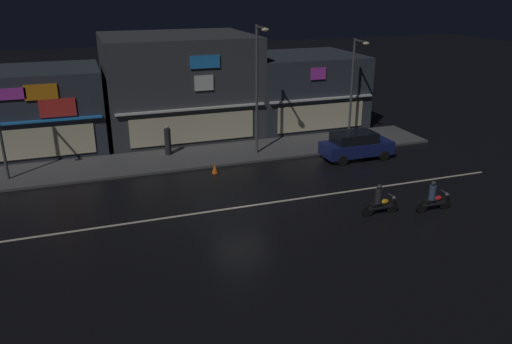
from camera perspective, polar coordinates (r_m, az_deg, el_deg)
name	(u,v)px	position (r m, az deg, el deg)	size (l,w,h in m)	color
ground_plane	(240,207)	(24.14, -1.80, -4.02)	(140.00, 140.00, 0.00)	black
lane_divider_stripe	(240,207)	(24.14, -1.80, -4.01)	(28.86, 0.16, 0.01)	beige
sidewalk_far	(202,156)	(31.17, -6.20, 1.79)	(30.38, 4.05, 0.14)	#4C4C4F
storefront_left_block	(179,84)	(36.33, -8.78, 9.81)	(10.11, 8.75, 6.82)	#383A3F
storefront_center_block	(41,110)	(34.81, -23.26, 6.51)	(7.52, 6.34, 5.16)	#2D333D
storefront_right_block	(301,89)	(38.43, 5.16, 9.32)	(8.15, 7.10, 5.20)	#2D333D
streetlamp_mid	(258,81)	(30.17, 0.22, 10.28)	(0.44, 1.64, 7.72)	#47494C
streetlamp_east	(354,80)	(34.54, 11.07, 10.22)	(0.44, 1.64, 6.59)	#47494C
pedestrian_on_sidewalk	(168,141)	(31.34, -9.99, 3.47)	(0.40, 0.40, 1.86)	#232328
parked_car_near_kerb	(356,145)	(31.12, 11.26, 3.02)	(4.30, 1.98, 1.67)	navy
motorcycle_lead	(380,202)	(23.82, 13.87, -3.33)	(1.90, 0.60, 1.52)	black
motorcycle_following	(433,199)	(24.92, 19.49, -2.86)	(1.90, 0.60, 1.52)	black
traffic_cone	(215,168)	(28.44, -4.70, 0.41)	(0.36, 0.36, 0.55)	orange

